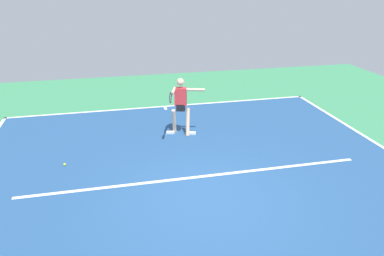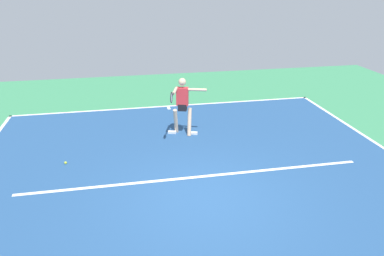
# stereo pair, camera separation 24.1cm
# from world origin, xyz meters

# --- Properties ---
(ground_plane) EXTENTS (21.45, 21.45, 0.00)m
(ground_plane) POSITION_xyz_m (0.00, 0.00, 0.00)
(ground_plane) COLOR #388456
(court_surface) EXTENTS (10.82, 12.15, 0.00)m
(court_surface) POSITION_xyz_m (0.00, 0.00, 0.00)
(court_surface) COLOR navy
(court_surface) RESTS_ON ground_plane
(court_line_baseline_near) EXTENTS (10.82, 0.10, 0.01)m
(court_line_baseline_near) POSITION_xyz_m (0.00, -6.03, 0.00)
(court_line_baseline_near) COLOR white
(court_line_baseline_near) RESTS_ON ground_plane
(court_line_service) EXTENTS (8.11, 0.10, 0.01)m
(court_line_service) POSITION_xyz_m (0.00, -0.89, 0.00)
(court_line_service) COLOR white
(court_line_service) RESTS_ON ground_plane
(court_line_centre_mark) EXTENTS (0.10, 0.30, 0.01)m
(court_line_centre_mark) POSITION_xyz_m (0.00, -5.83, 0.00)
(court_line_centre_mark) COLOR white
(court_line_centre_mark) RESTS_ON ground_plane
(tennis_player) EXTENTS (1.15, 1.17, 1.72)m
(tennis_player) POSITION_xyz_m (-0.10, -3.42, 0.98)
(tennis_player) COLOR beige
(tennis_player) RESTS_ON ground_plane
(tennis_ball_far_corner) EXTENTS (0.07, 0.07, 0.07)m
(tennis_ball_far_corner) POSITION_xyz_m (3.10, -2.15, 0.03)
(tennis_ball_far_corner) COLOR #CCE033
(tennis_ball_far_corner) RESTS_ON ground_plane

